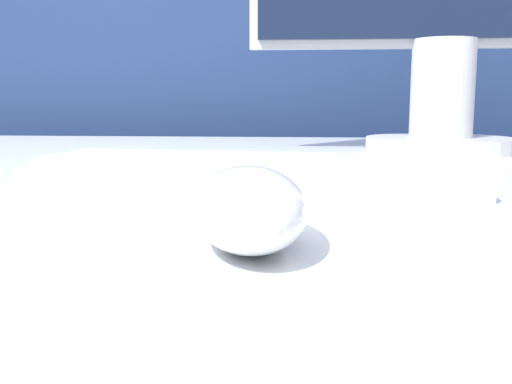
% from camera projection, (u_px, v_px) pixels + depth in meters
% --- Properties ---
extents(partition_panel, '(5.00, 0.03, 1.38)m').
position_uv_depth(partition_panel, '(301.00, 169.00, 1.28)').
color(partition_panel, navy).
rests_on(partition_panel, ground_plane).
extents(computer_mouse_near, '(0.07, 0.12, 0.04)m').
position_uv_depth(computer_mouse_near, '(250.00, 207.00, 0.30)').
color(computer_mouse_near, white).
rests_on(computer_mouse_near, desk).
extents(keyboard, '(0.38, 0.15, 0.02)m').
position_uv_depth(keyboard, '(251.00, 172.00, 0.51)').
color(keyboard, white).
rests_on(keyboard, desk).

